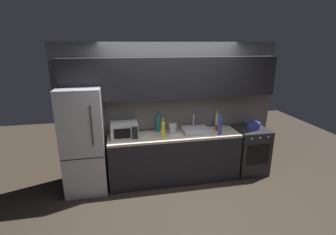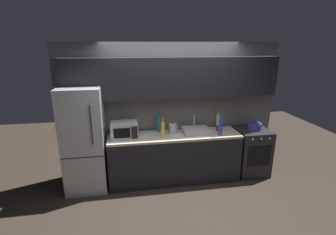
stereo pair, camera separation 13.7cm
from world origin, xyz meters
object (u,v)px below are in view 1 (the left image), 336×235
Objects in this scene: refrigerator at (84,141)px; mug_red at (217,128)px; wine_bottle_blue at (220,126)px; oven_range at (250,150)px; microwave at (124,130)px; wine_bottle_yellow at (163,130)px; kettle at (173,128)px; wine_bottle_clear at (217,121)px; cooking_pot at (253,126)px; wine_bottle_teal at (158,123)px.

mug_red is at bearing 1.19° from refrigerator.
wine_bottle_blue is at bearing -4.24° from refrigerator.
oven_range is at bearing -4.22° from mug_red.
oven_range is at bearing -0.47° from microwave.
refrigerator is at bearing 174.70° from wine_bottle_yellow.
oven_range is 1.64m from kettle.
oven_range is 4.40× the size of kettle.
wine_bottle_blue reaches higher than microwave.
wine_bottle_clear is (0.91, 0.15, 0.04)m from kettle.
cooking_pot is (0.02, 0.00, 0.51)m from oven_range.
mug_red is (0.85, -0.02, -0.04)m from kettle.
oven_range is (3.09, -0.00, -0.46)m from refrigerator.
oven_range is 3.57× the size of cooking_pot.
wine_bottle_yellow is at bearing -82.94° from wine_bottle_teal.
wine_bottle_clear is (1.12, 0.34, -0.01)m from wine_bottle_yellow.
wine_bottle_blue is 0.78m from cooking_pot.
wine_bottle_clear is (0.10, 0.39, -0.02)m from wine_bottle_blue.
kettle is at bearing 3.23° from microwave.
refrigerator is 1.32m from wine_bottle_teal.
microwave is at bearing 173.43° from wine_bottle_blue.
mug_red is (1.72, 0.03, -0.09)m from microwave.
wine_bottle_clear reaches higher than oven_range.
mug_red is at bearing -7.23° from wine_bottle_teal.
wine_bottle_yellow is 1.78m from cooking_pot.
wine_bottle_teal is (1.30, 0.19, 0.16)m from refrigerator.
cooking_pot is (0.76, 0.17, -0.10)m from wine_bottle_blue.
oven_range is at bearing 3.99° from wine_bottle_yellow.
wine_bottle_blue is (1.02, -0.05, 0.01)m from wine_bottle_yellow.
kettle reaches higher than mug_red.
wine_bottle_teal reaches higher than wine_bottle_clear.
oven_range is 2.48m from microwave.
microwave is 2.43m from cooking_pot.
mug_red is 0.71m from cooking_pot.
kettle is (1.55, 0.07, 0.09)m from refrigerator.
wine_bottle_blue is 0.41m from wine_bottle_clear.
oven_range is 1.86m from wine_bottle_yellow.
refrigerator reaches higher than microwave.
microwave is at bearing -173.52° from wine_bottle_clear.
refrigerator is at bearing 175.76° from wine_bottle_blue.
wine_bottle_teal is 1.03× the size of wine_bottle_blue.
oven_range is 2.34× the size of wine_bottle_teal.
microwave reaches higher than cooking_pot.
microwave is 1.69m from wine_bottle_blue.
wine_bottle_teal reaches higher than cooking_pot.
wine_bottle_clear is at bearing 1.50° from wine_bottle_teal.
oven_range is 2.74× the size of wine_bottle_clear.
microwave is 1.72m from mug_red.
cooking_pot is (3.11, 0.00, 0.06)m from refrigerator.
refrigerator is 4.70× the size of wine_bottle_teal.
microwave is 0.87m from kettle.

